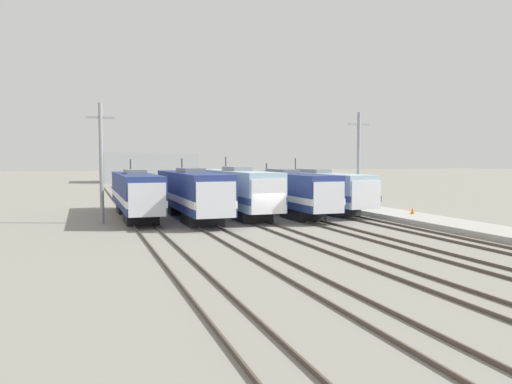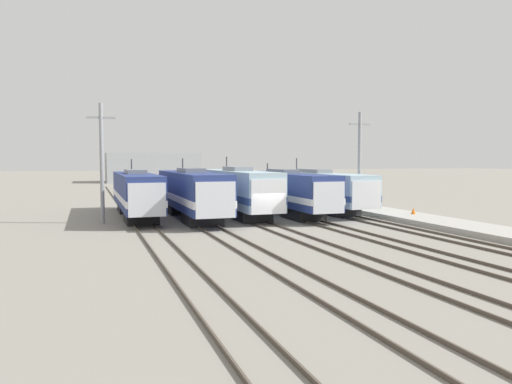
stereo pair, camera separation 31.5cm
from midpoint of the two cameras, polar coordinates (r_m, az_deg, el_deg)
name	(u,v)px [view 2 (the right image)]	position (r m, az deg, el deg)	size (l,w,h in m)	color
ground_plane	(268,227)	(37.13, 1.66, -4.00)	(400.00, 400.00, 0.00)	gray
rail_pair_far_left	(149,231)	(35.07, -11.86, -4.41)	(1.50, 120.00, 0.15)	#4C4238
rail_pair_center_left	(211,228)	(35.84, -4.91, -4.17)	(1.51, 120.00, 0.15)	#4C4238
rail_pair_center	(268,226)	(37.12, 1.66, -3.88)	(1.51, 120.00, 0.15)	#4C4238
rail_pair_center_right	(321,223)	(38.84, 7.71, -3.57)	(1.51, 120.00, 0.15)	#4C4238
rail_pair_far_right	(371,221)	(40.96, 13.18, -3.26)	(1.50, 120.00, 0.15)	#4C4238
locomotive_far_left	(136,193)	(43.81, -13.32, -0.11)	(2.90, 17.29, 5.04)	black
locomotive_center_left	(192,193)	(42.10, -7.10, -0.10)	(3.10, 17.11, 5.10)	black
locomotive_center	(239,191)	(43.97, -1.74, 0.13)	(3.03, 16.28, 5.26)	#232326
locomotive_center_right	(285,191)	(45.48, 3.50, 0.11)	(2.82, 18.63, 4.63)	black
locomotive_far_right	(316,189)	(49.60, 7.04, 0.35)	(2.96, 19.84, 5.14)	#232326
catenary_tower_left	(102,161)	(40.72, -17.01, 3.43)	(2.18, 0.31, 9.37)	gray
catenary_tower_right	(359,161)	(47.31, 11.92, 3.53)	(2.18, 0.31, 9.37)	gray
platform	(414,218)	(43.22, 17.76, -2.82)	(4.00, 120.00, 0.39)	#A8A59E
traffic_cone	(413,211)	(44.24, 17.74, -2.06)	(0.40, 0.40, 0.55)	orange
depot_building	(152,167)	(114.81, -11.69, 2.77)	(20.07, 11.68, 6.44)	#9EA3A8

